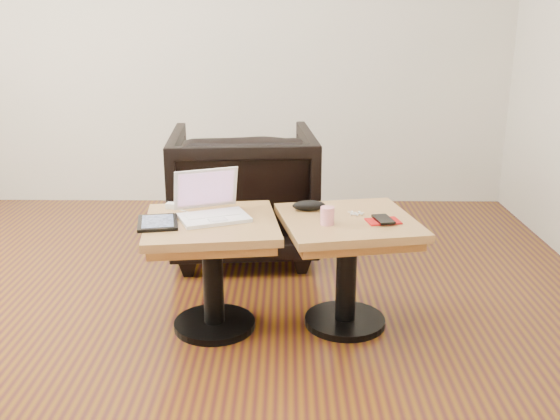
{
  "coord_description": "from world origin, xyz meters",
  "views": [
    {
      "loc": [
        0.55,
        -2.58,
        1.4
      ],
      "look_at": [
        0.52,
        0.09,
        0.58
      ],
      "focal_mm": 40.0,
      "sensor_mm": 36.0,
      "label": 1
    }
  ],
  "objects_px": {
    "side_table_left": "(212,248)",
    "side_table_right": "(347,245)",
    "striped_cup": "(327,216)",
    "armchair": "(243,192)",
    "laptop": "(211,208)"
  },
  "relations": [
    {
      "from": "side_table_left",
      "to": "side_table_right",
      "type": "relative_size",
      "value": 0.96
    },
    {
      "from": "striped_cup",
      "to": "armchair",
      "type": "height_order",
      "value": "armchair"
    },
    {
      "from": "striped_cup",
      "to": "laptop",
      "type": "bearing_deg",
      "value": 168.67
    },
    {
      "from": "side_table_left",
      "to": "armchair",
      "type": "relative_size",
      "value": 0.76
    },
    {
      "from": "striped_cup",
      "to": "side_table_right",
      "type": "bearing_deg",
      "value": 42.01
    },
    {
      "from": "side_table_right",
      "to": "striped_cup",
      "type": "xyz_separation_m",
      "value": [
        -0.1,
        -0.09,
        0.17
      ]
    },
    {
      "from": "side_table_left",
      "to": "laptop",
      "type": "bearing_deg",
      "value": 86.5
    },
    {
      "from": "laptop",
      "to": "armchair",
      "type": "bearing_deg",
      "value": 63.05
    },
    {
      "from": "laptop",
      "to": "striped_cup",
      "type": "distance_m",
      "value": 0.53
    },
    {
      "from": "side_table_left",
      "to": "side_table_right",
      "type": "height_order",
      "value": "same"
    },
    {
      "from": "laptop",
      "to": "striped_cup",
      "type": "bearing_deg",
      "value": -33.5
    },
    {
      "from": "laptop",
      "to": "striped_cup",
      "type": "height_order",
      "value": "laptop"
    },
    {
      "from": "side_table_right",
      "to": "armchair",
      "type": "distance_m",
      "value": 1.1
    },
    {
      "from": "side_table_right",
      "to": "laptop",
      "type": "relative_size",
      "value": 1.82
    },
    {
      "from": "laptop",
      "to": "armchair",
      "type": "height_order",
      "value": "armchair"
    }
  ]
}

